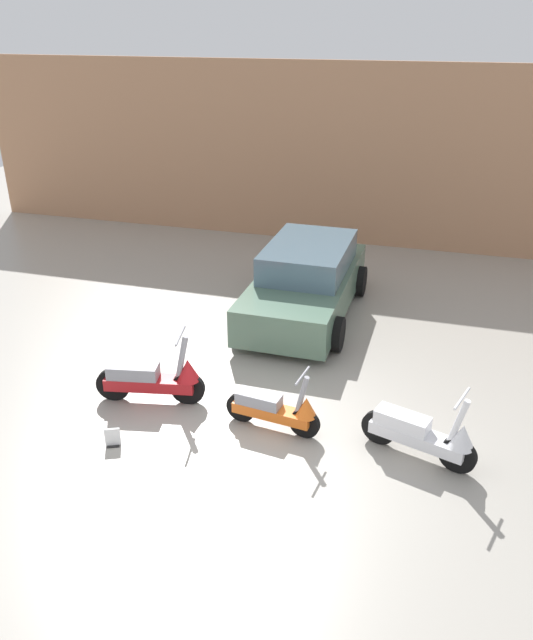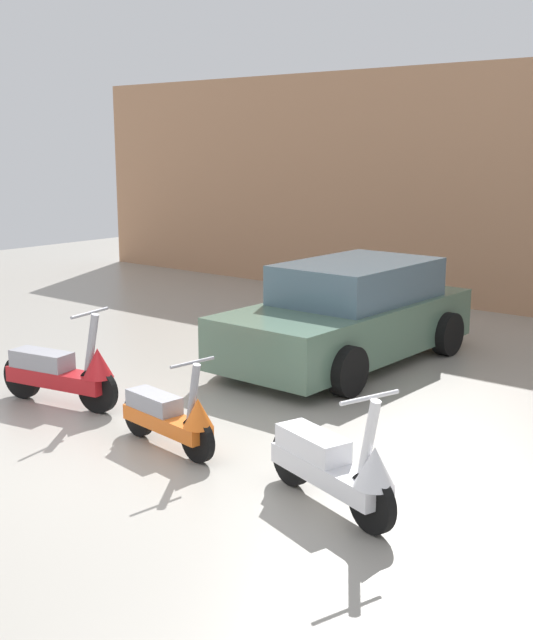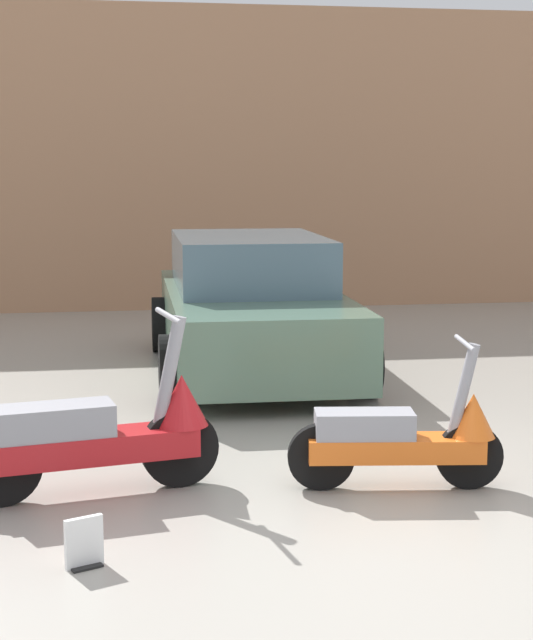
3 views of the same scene
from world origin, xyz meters
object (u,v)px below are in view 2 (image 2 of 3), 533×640
at_px(car_rear_left, 350,315).
at_px(scooter_front_left, 63,372).
at_px(scooter_front_right, 170,416).
at_px(scooter_front_center, 334,465).

bearing_deg(car_rear_left, scooter_front_left, -20.77).
distance_m(scooter_front_left, scooter_front_right, 1.87).
relative_size(scooter_front_center, car_rear_left, 0.37).
height_order(scooter_front_left, scooter_front_right, scooter_front_left).
distance_m(scooter_front_left, car_rear_left, 3.83).
distance_m(scooter_front_right, car_rear_left, 3.78).
bearing_deg(scooter_front_center, scooter_front_right, -165.01).
bearing_deg(scooter_front_left, scooter_front_center, -14.86).
bearing_deg(scooter_front_right, scooter_front_center, 4.95).
bearing_deg(scooter_front_center, car_rear_left, 139.41).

